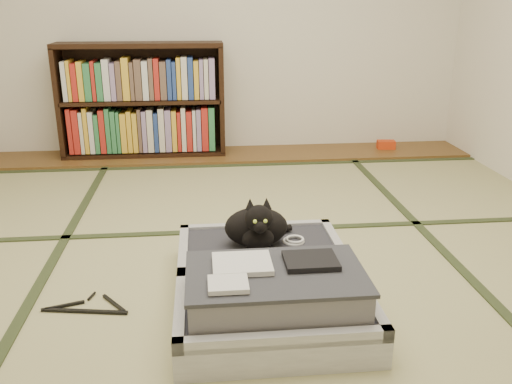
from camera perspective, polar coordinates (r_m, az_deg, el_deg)
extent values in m
plane|color=tan|center=(2.73, -0.30, -7.44)|extent=(4.50, 4.50, 0.00)
cube|color=brown|center=(4.59, -2.71, 3.95)|extent=(4.00, 0.50, 0.02)
cube|color=red|center=(4.87, 13.53, 4.88)|extent=(0.16, 0.11, 0.07)
plane|color=silver|center=(4.68, -3.13, 18.98)|extent=(4.00, 0.00, 4.00)
cube|color=#2D381E|center=(2.82, -21.17, -7.80)|extent=(0.05, 4.50, 0.01)
cube|color=#2D381E|center=(2.98, 19.32, -6.08)|extent=(0.05, 4.50, 0.01)
cube|color=#2D381E|center=(3.09, -1.02, -4.04)|extent=(4.00, 0.05, 0.01)
cube|color=#2D381E|center=(4.31, -2.48, 2.82)|extent=(4.00, 0.05, 0.01)
cube|color=black|center=(4.69, -19.81, 8.93)|extent=(0.04, 0.30, 0.85)
cube|color=black|center=(4.56, -3.67, 9.74)|extent=(0.04, 0.30, 0.85)
cube|color=black|center=(4.67, -11.50, 4.11)|extent=(1.33, 0.30, 0.04)
cube|color=black|center=(4.53, -12.26, 14.90)|extent=(1.33, 0.30, 0.04)
cube|color=black|center=(4.58, -11.86, 9.40)|extent=(1.27, 0.30, 0.03)
cube|color=black|center=(4.72, -11.70, 9.72)|extent=(1.33, 0.02, 0.85)
cube|color=gray|center=(4.60, -11.70, 6.69)|extent=(1.19, 0.21, 0.36)
cube|color=gray|center=(4.54, -12.06, 11.72)|extent=(1.19, 0.21, 0.32)
cube|color=silver|center=(2.15, 2.02, -13.34)|extent=(0.76, 0.51, 0.13)
cube|color=#2A2930|center=(2.14, 2.03, -12.56)|extent=(0.68, 0.43, 0.10)
cube|color=silver|center=(1.92, 3.01, -15.30)|extent=(0.76, 0.04, 0.05)
cube|color=silver|center=(2.32, 1.25, -8.74)|extent=(0.76, 0.04, 0.05)
cube|color=silver|center=(2.10, -7.99, -12.13)|extent=(0.04, 0.51, 0.05)
cube|color=silver|center=(2.19, 11.63, -10.99)|extent=(0.04, 0.51, 0.05)
cube|color=silver|center=(2.59, 0.50, -7.29)|extent=(0.76, 0.51, 0.13)
cube|color=#2A2930|center=(2.58, 0.50, -6.60)|extent=(0.68, 0.43, 0.10)
cube|color=silver|center=(2.35, 1.13, -8.28)|extent=(0.76, 0.04, 0.05)
cube|color=silver|center=(2.77, -0.03, -3.81)|extent=(0.76, 0.04, 0.05)
cube|color=silver|center=(2.55, -7.64, -6.16)|extent=(0.04, 0.51, 0.05)
cube|color=silver|center=(2.62, 8.41, -5.46)|extent=(0.04, 0.51, 0.05)
cylinder|color=black|center=(2.33, 1.19, -8.40)|extent=(0.69, 0.02, 0.02)
cube|color=gray|center=(2.09, 2.06, -10.40)|extent=(0.65, 0.40, 0.13)
cube|color=#33333A|center=(2.05, 2.08, -8.55)|extent=(0.67, 0.42, 0.02)
cube|color=silver|center=(2.07, -1.48, -7.56)|extent=(0.22, 0.18, 0.02)
cube|color=black|center=(2.11, 5.77, -7.19)|extent=(0.20, 0.16, 0.02)
cube|color=silver|center=(1.94, -2.95, -9.67)|extent=(0.14, 0.12, 0.02)
cube|color=white|center=(1.93, -3.87, -17.41)|extent=(0.06, 0.01, 0.04)
cube|color=white|center=(1.95, -0.09, -17.54)|extent=(0.05, 0.01, 0.04)
cube|color=orange|center=(2.00, 10.56, -16.34)|extent=(0.05, 0.01, 0.04)
cube|color=#197F33|center=(1.97, 8.52, -16.09)|extent=(0.04, 0.01, 0.03)
ellipsoid|color=black|center=(2.53, 0.02, -3.70)|extent=(0.30, 0.19, 0.18)
ellipsoid|color=black|center=(2.46, 0.22, -4.92)|extent=(0.15, 0.11, 0.11)
ellipsoid|color=black|center=(2.39, 0.30, -2.77)|extent=(0.13, 0.12, 0.12)
sphere|color=black|center=(2.35, 0.43, -3.70)|extent=(0.06, 0.06, 0.06)
cone|color=black|center=(2.38, -0.63, -1.26)|extent=(0.04, 0.05, 0.06)
cone|color=black|center=(2.39, 1.13, -1.20)|extent=(0.04, 0.05, 0.06)
sphere|color=#A5BF33|center=(2.34, -0.11, -3.13)|extent=(0.02, 0.02, 0.02)
sphere|color=#A5BF33|center=(2.34, 0.99, -3.09)|extent=(0.02, 0.02, 0.02)
cylinder|color=black|center=(2.65, 2.01, -4.15)|extent=(0.18, 0.11, 0.03)
torus|color=white|center=(2.60, 3.97, -5.18)|extent=(0.11, 0.11, 0.01)
torus|color=white|center=(2.59, 4.11, -4.97)|extent=(0.09, 0.09, 0.01)
cube|color=black|center=(2.42, -17.45, -11.88)|extent=(0.35, 0.08, 0.01)
cube|color=black|center=(2.49, -19.65, -11.22)|extent=(0.17, 0.06, 0.01)
cube|color=black|center=(2.45, -14.74, -11.25)|extent=(0.12, 0.15, 0.01)
cylinder|color=black|center=(2.53, -16.92, -10.44)|extent=(0.03, 0.06, 0.01)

